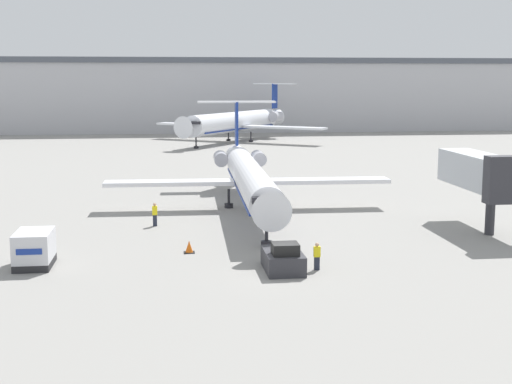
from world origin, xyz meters
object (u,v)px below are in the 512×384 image
(pushback_tug, at_px, (283,259))
(luggage_cart, at_px, (34,249))
(jet_bridge, at_px, (481,173))
(worker_by_wing, at_px, (155,214))
(airplane_main, at_px, (249,175))
(airplane_parked_far_left, at_px, (237,122))
(traffic_cone_left, at_px, (189,247))
(worker_near_tug, at_px, (317,256))

(pushback_tug, bearing_deg, luggage_cart, 169.28)
(jet_bridge, bearing_deg, worker_by_wing, 169.89)
(jet_bridge, bearing_deg, airplane_main, 147.34)
(airplane_parked_far_left, bearing_deg, airplane_main, -94.74)
(pushback_tug, xyz_separation_m, worker_by_wing, (-7.93, 14.38, 0.28))
(airplane_main, distance_m, airplane_parked_far_left, 69.30)
(worker_by_wing, bearing_deg, traffic_cone_left, -75.30)
(worker_near_tug, relative_size, worker_by_wing, 0.91)
(traffic_cone_left, bearing_deg, worker_near_tug, -35.10)
(luggage_cart, distance_m, airplane_parked_far_left, 89.42)
(pushback_tug, height_order, airplane_parked_far_left, airplane_parked_far_left)
(pushback_tug, relative_size, airplane_parked_far_left, 0.12)
(traffic_cone_left, xyz_separation_m, airplane_parked_far_left, (11.54, 84.49, 3.34))
(traffic_cone_left, bearing_deg, luggage_cart, -166.34)
(airplane_main, distance_m, pushback_tug, 20.79)
(airplane_main, relative_size, traffic_cone_left, 41.43)
(pushback_tug, height_order, worker_near_tug, pushback_tug)
(airplane_parked_far_left, bearing_deg, luggage_cart, -103.71)
(airplane_parked_far_left, bearing_deg, worker_near_tug, -92.51)
(airplane_main, height_order, airplane_parked_far_left, airplane_parked_far_left)
(worker_by_wing, distance_m, jet_bridge, 25.56)
(worker_near_tug, bearing_deg, jet_bridge, 33.98)
(airplane_main, relative_size, airplane_parked_far_left, 1.04)
(worker_near_tug, xyz_separation_m, traffic_cone_left, (-7.60, 5.34, -0.50))
(luggage_cart, height_order, airplane_parked_far_left, airplane_parked_far_left)
(pushback_tug, xyz_separation_m, luggage_cart, (-15.17, 2.87, 0.41))
(pushback_tug, relative_size, worker_near_tug, 2.29)
(pushback_tug, height_order, luggage_cart, luggage_cart)
(worker_near_tug, bearing_deg, airplane_main, 94.93)
(airplane_main, height_order, worker_near_tug, airplane_main)
(airplane_main, distance_m, worker_by_wing, 10.54)
(pushback_tug, distance_m, traffic_cone_left, 7.60)
(airplane_main, xyz_separation_m, jet_bridge, (16.72, -10.72, 1.37))
(pushback_tug, relative_size, jet_bridge, 0.37)
(luggage_cart, relative_size, traffic_cone_left, 4.11)
(worker_by_wing, bearing_deg, airplane_parked_far_left, 79.51)
(jet_bridge, bearing_deg, luggage_cart, -167.62)
(luggage_cart, bearing_deg, pushback_tug, -10.72)
(jet_bridge, bearing_deg, pushback_tug, -149.70)
(worker_by_wing, bearing_deg, airplane_main, 37.36)
(airplane_parked_far_left, distance_m, jet_bridge, 80.53)
(worker_near_tug, distance_m, worker_by_wing, 17.62)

